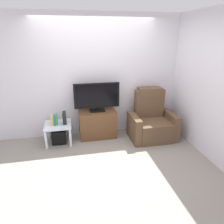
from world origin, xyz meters
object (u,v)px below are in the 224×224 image
at_px(tv_stand, 98,124).
at_px(game_console, 64,118).
at_px(recliner_armchair, 151,121).
at_px(book_middle, 55,120).
at_px(book_leftmost, 52,120).
at_px(subwoofer_box, 59,136).
at_px(book_rightmost, 57,119).
at_px(television, 97,97).
at_px(side_table, 58,127).

relative_size(tv_stand, game_console, 3.28).
relative_size(recliner_armchair, book_middle, 5.37).
bearing_deg(book_leftmost, subwoofer_box, 11.31).
bearing_deg(book_rightmost, subwoofer_box, 57.31).
height_order(recliner_armchair, book_middle, recliner_armchair).
height_order(recliner_armchair, subwoofer_box, recliner_armchair).
height_order(recliner_armchair, book_rightmost, recliner_armchair).
height_order(book_leftmost, game_console, game_console).
xyz_separation_m(tv_stand, television, (-0.00, 0.02, 0.63)).
bearing_deg(game_console, television, 8.71).
distance_m(television, book_middle, 1.00).
xyz_separation_m(recliner_armchair, book_leftmost, (-2.11, 0.13, 0.15)).
distance_m(tv_stand, recliner_armchair, 1.19).
relative_size(subwoofer_box, book_rightmost, 1.22).
distance_m(television, book_leftmost, 1.04).
relative_size(tv_stand, book_middle, 3.96).
height_order(television, game_console, television).
relative_size(tv_stand, subwoofer_box, 2.75).
bearing_deg(side_table, book_middle, -159.34).
xyz_separation_m(tv_stand, side_table, (-0.85, -0.10, 0.06)).
xyz_separation_m(book_rightmost, game_console, (0.16, 0.03, 0.00)).
bearing_deg(subwoofer_box, book_leftmost, -168.69).
distance_m(book_middle, book_rightmost, 0.04).
distance_m(recliner_armchair, book_rightmost, 2.03).
bearing_deg(game_console, subwoofer_box, -176.05).
bearing_deg(side_table, book_rightmost, -122.69).
height_order(subwoofer_box, book_leftmost, book_leftmost).
bearing_deg(game_console, book_middle, -171.39).
relative_size(book_middle, game_console, 0.83).
bearing_deg(side_table, tv_stand, 6.66).
bearing_deg(recliner_armchair, book_rightmost, 169.62).
relative_size(television, subwoofer_box, 3.35).
relative_size(recliner_armchair, book_rightmost, 4.55).
bearing_deg(side_table, television, 7.90).
bearing_deg(subwoofer_box, side_table, 90.00).
bearing_deg(subwoofer_box, book_rightmost, -122.69).
bearing_deg(book_leftmost, recliner_armchair, -3.53).
distance_m(tv_stand, book_middle, 0.93).
distance_m(recliner_armchair, book_leftmost, 2.12).
xyz_separation_m(book_middle, game_console, (0.20, 0.03, 0.02)).
relative_size(book_leftmost, book_rightmost, 0.83).
bearing_deg(game_console, recliner_armchair, -4.91).
bearing_deg(television, book_middle, -171.31).
bearing_deg(book_middle, book_leftmost, 180.00).
bearing_deg(book_rightmost, book_middle, 180.00).
height_order(television, recliner_armchair, television).
relative_size(side_table, subwoofer_box, 1.87).
bearing_deg(tv_stand, game_console, -172.78).
bearing_deg(book_leftmost, television, 8.26).
bearing_deg(subwoofer_box, game_console, 3.95).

